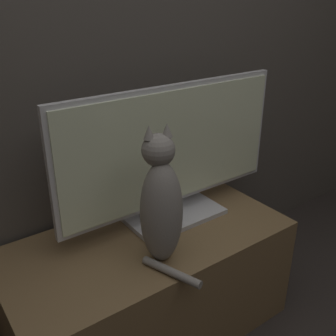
{
  "coord_description": "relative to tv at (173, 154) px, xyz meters",
  "views": [
    {
      "loc": [
        -0.68,
        -0.17,
        1.34
      ],
      "look_at": [
        0.07,
        0.87,
        0.76
      ],
      "focal_mm": 42.0,
      "sensor_mm": 36.0,
      "label": 1
    }
  ],
  "objects": [
    {
      "name": "wall_back",
      "position": [
        -0.17,
        0.25,
        0.55
      ],
      "size": [
        4.8,
        0.05,
        2.6
      ],
      "color": "#47423D",
      "rests_on": "ground_plane"
    },
    {
      "name": "tv_stand",
      "position": [
        -0.17,
        -0.07,
        -0.52
      ],
      "size": [
        1.11,
        0.54,
        0.47
      ],
      "color": "brown",
      "rests_on": "ground_plane"
    },
    {
      "name": "tv",
      "position": [
        0.0,
        0.0,
        0.0
      ],
      "size": [
        1.0,
        0.24,
        0.55
      ],
      "color": "#B7B7BC",
      "rests_on": "tv_stand"
    },
    {
      "name": "cat",
      "position": [
        -0.2,
        -0.21,
        -0.06
      ],
      "size": [
        0.18,
        0.29,
        0.49
      ],
      "rotation": [
        0.0,
        0.0,
        -0.27
      ],
      "color": "gray",
      "rests_on": "tv_stand"
    }
  ]
}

